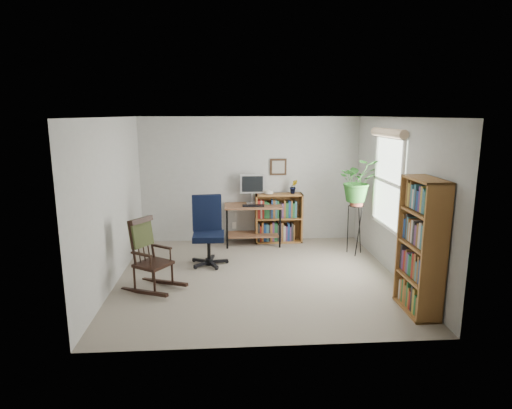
{
  "coord_description": "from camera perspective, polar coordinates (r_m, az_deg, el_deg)",
  "views": [
    {
      "loc": [
        -0.44,
        -6.15,
        2.44
      ],
      "look_at": [
        0.0,
        0.4,
        1.05
      ],
      "focal_mm": 30.0,
      "sensor_mm": 36.0,
      "label": 1
    }
  ],
  "objects": [
    {
      "name": "wall_back",
      "position": [
        8.26,
        -0.75,
        3.31
      ],
      "size": [
        4.2,
        0.0,
        2.4
      ],
      "primitive_type": "cube",
      "color": "#B4B3AF",
      "rests_on": "ground"
    },
    {
      "name": "spider_plant",
      "position": [
        7.53,
        13.55,
        5.85
      ],
      "size": [
        1.69,
        1.88,
        1.46
      ],
      "primitive_type": "imported",
      "color": "#2A6A25",
      "rests_on": "plant_stand"
    },
    {
      "name": "floor",
      "position": [
        6.64,
        0.24,
        -9.63
      ],
      "size": [
        4.2,
        4.0,
        0.0
      ],
      "primitive_type": "cube",
      "color": "gray",
      "rests_on": "ground"
    },
    {
      "name": "plant_stand",
      "position": [
        7.74,
        13.13,
        -2.79
      ],
      "size": [
        0.32,
        0.32,
        1.03
      ],
      "primitive_type": null,
      "rotation": [
        0.0,
        0.0,
        0.15
      ],
      "color": "black",
      "rests_on": "floor"
    },
    {
      "name": "wall_right",
      "position": [
        6.77,
        18.26,
        0.79
      ],
      "size": [
        0.0,
        4.0,
        2.4
      ],
      "primitive_type": "cube",
      "color": "#B4B3AF",
      "rests_on": "ground"
    },
    {
      "name": "ceiling",
      "position": [
        6.17,
        0.26,
        11.57
      ],
      "size": [
        4.2,
        4.0,
        0.0
      ],
      "primitive_type": "cube",
      "color": "silver",
      "rests_on": "ground"
    },
    {
      "name": "wall_front",
      "position": [
        4.36,
        2.14,
        -4.6
      ],
      "size": [
        4.2,
        0.0,
        2.4
      ],
      "primitive_type": "cube",
      "color": "#B4B3AF",
      "rests_on": "ground"
    },
    {
      "name": "desk",
      "position": [
        8.13,
        -0.42,
        -2.7
      ],
      "size": [
        1.06,
        0.59,
        0.77
      ],
      "primitive_type": null,
      "color": "brown",
      "rests_on": "floor"
    },
    {
      "name": "wall_left",
      "position": [
        6.49,
        -18.57,
        0.31
      ],
      "size": [
        0.0,
        4.0,
        2.4
      ],
      "primitive_type": "cube",
      "color": "#B4B3AF",
      "rests_on": "ground"
    },
    {
      "name": "keyboard",
      "position": [
        7.92,
        -0.38,
        -0.15
      ],
      "size": [
        0.4,
        0.15,
        0.02
      ],
      "primitive_type": "cube",
      "color": "black",
      "rests_on": "desk"
    },
    {
      "name": "monitor",
      "position": [
        8.13,
        -0.49,
        2.07
      ],
      "size": [
        0.46,
        0.16,
        0.56
      ],
      "primitive_type": null,
      "color": "silver",
      "rests_on": "desk"
    },
    {
      "name": "potted_plant_small",
      "position": [
        8.21,
        5.02,
        1.84
      ],
      "size": [
        0.13,
        0.24,
        0.11
      ],
      "primitive_type": "imported",
      "color": "#2A6A25",
      "rests_on": "low_bookshelf"
    },
    {
      "name": "framed_picture",
      "position": [
        8.24,
        2.99,
        5.01
      ],
      "size": [
        0.32,
        0.04,
        0.32
      ],
      "primitive_type": null,
      "color": "black",
      "rests_on": "wall_back"
    },
    {
      "name": "low_bookshelf",
      "position": [
        8.27,
        3.04,
        -1.81
      ],
      "size": [
        0.9,
        0.3,
        0.95
      ],
      "primitive_type": null,
      "color": "#9C6633",
      "rests_on": "floor"
    },
    {
      "name": "tall_bookshelf",
      "position": [
        5.65,
        21.14,
        -5.25
      ],
      "size": [
        0.32,
        0.74,
        1.7
      ],
      "primitive_type": null,
      "color": "#9C6633",
      "rests_on": "floor"
    },
    {
      "name": "rocking_chair",
      "position": [
        6.18,
        -13.59,
        -6.47
      ],
      "size": [
        1.05,
        0.95,
        1.04
      ],
      "primitive_type": null,
      "rotation": [
        0.0,
        0.0,
        0.97
      ],
      "color": "black",
      "rests_on": "floor"
    },
    {
      "name": "office_chair",
      "position": [
        7.02,
        -6.36,
        -3.52
      ],
      "size": [
        0.71,
        0.71,
        1.15
      ],
      "primitive_type": null,
      "rotation": [
        0.0,
        0.0,
        0.13
      ],
      "color": "black",
      "rests_on": "floor"
    },
    {
      "name": "window",
      "position": [
        7.0,
        17.15,
        2.87
      ],
      "size": [
        0.12,
        1.2,
        1.5
      ],
      "primitive_type": null,
      "color": "white",
      "rests_on": "wall_right"
    }
  ]
}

